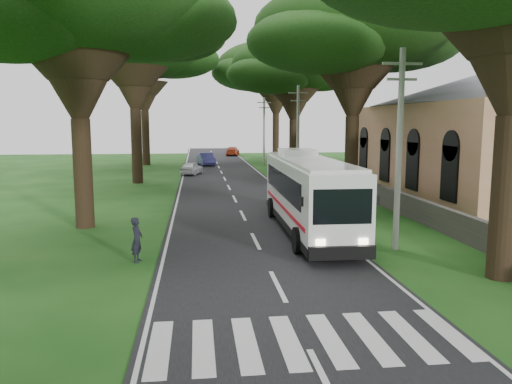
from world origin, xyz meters
TOP-DOWN VIEW (x-y plane):
  - ground at (0.00, 0.00)m, footprint 140.00×140.00m
  - road at (0.00, 25.00)m, footprint 8.00×120.00m
  - crosswalk at (0.00, -2.00)m, footprint 8.00×3.00m
  - property_wall at (9.00, 24.00)m, footprint 0.35×50.00m
  - church at (17.86, 21.55)m, footprint 14.00×24.00m
  - pole_near at (5.50, 6.00)m, footprint 1.60×0.24m
  - pole_mid at (5.50, 26.00)m, footprint 1.60×0.24m
  - pole_far at (5.50, 46.00)m, footprint 1.60×0.24m
  - tree_l_mida at (-8.00, 12.00)m, footprint 12.82×12.82m
  - tree_l_midb at (-7.50, 30.00)m, footprint 12.80×12.80m
  - tree_l_far at (-8.50, 48.00)m, footprint 14.92×14.92m
  - tree_r_mida at (8.00, 20.00)m, footprint 13.37×13.37m
  - tree_r_midb at (7.50, 38.00)m, footprint 12.76×12.76m
  - tree_r_far at (8.50, 56.00)m, footprint 16.19×16.19m
  - coach_bus at (2.70, 9.76)m, footprint 2.90×11.76m
  - distant_car_a at (-3.00, 36.06)m, footprint 2.51×3.96m
  - distant_car_b at (-1.38, 46.40)m, footprint 2.32×4.65m
  - distant_car_c at (3.00, 63.50)m, footprint 2.53×4.80m
  - pedestrian at (-4.73, 5.42)m, footprint 0.52×0.68m

SIDE VIEW (x-z plane):
  - ground at x=0.00m, z-range 0.00..0.00m
  - crosswalk at x=0.00m, z-range -0.01..0.01m
  - road at x=0.00m, z-range -0.01..0.03m
  - property_wall at x=9.00m, z-range 0.00..1.20m
  - distant_car_a at x=-3.00m, z-range 0.03..1.29m
  - distant_car_c at x=3.00m, z-range 0.03..1.36m
  - distant_car_b at x=-1.38m, z-range 0.03..1.49m
  - pedestrian at x=-4.73m, z-range 0.00..1.68m
  - coach_bus at x=2.70m, z-range 0.13..3.59m
  - pole_near at x=5.50m, z-range 0.18..8.18m
  - pole_mid at x=5.50m, z-range 0.18..8.18m
  - pole_far at x=5.50m, z-range 0.18..8.18m
  - church at x=17.86m, z-range -0.89..10.71m
  - tree_l_mida at x=-8.00m, z-range 3.87..17.36m
  - tree_r_midb at x=7.50m, z-range 3.93..17.54m
  - tree_r_mida at x=8.00m, z-range 4.07..18.18m
  - tree_r_far at x=8.50m, z-range 4.54..20.67m
  - tree_l_midb at x=-7.50m, z-range 4.83..20.38m
  - tree_l_far at x=-8.50m, z-range 4.91..21.34m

